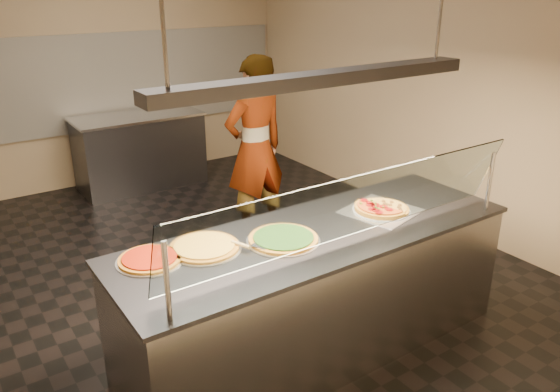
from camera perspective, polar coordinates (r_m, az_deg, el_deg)
ground at (r=5.16m, az=-6.39°, el=-7.67°), size 5.00×6.00×0.02m
wall_back at (r=7.38m, az=-18.32°, el=12.77°), size 5.00×0.02×3.00m
wall_front at (r=2.49m, az=26.97°, el=-4.66°), size 5.00×0.02×3.00m
wall_right at (r=6.15m, az=14.46°, el=11.59°), size 0.02×6.00×3.00m
tile_band at (r=7.38m, az=-18.07°, el=11.22°), size 4.90×0.02×1.20m
serving_counter at (r=3.91m, az=3.87°, el=-9.87°), size 2.83×0.94×0.93m
sneeze_guard at (r=3.33m, az=7.82°, el=-1.15°), size 2.59×0.18×0.54m
perforated_tray at (r=4.06m, az=10.48°, el=-1.46°), size 0.58×0.58×0.01m
half_pizza_pepperoni at (r=3.98m, az=9.54°, el=-1.39°), size 0.29×0.43×0.05m
half_pizza_sausage at (r=4.11m, az=11.52°, el=-0.92°), size 0.29×0.43×0.04m
pizza_spinach at (r=3.54m, az=0.30°, el=-4.43°), size 0.48×0.48×0.03m
pizza_cheese at (r=3.48m, az=-7.95°, el=-5.24°), size 0.47×0.47×0.03m
pizza_tomato at (r=3.39m, az=-13.48°, el=-6.40°), size 0.40×0.40×0.03m
pizza_spatula at (r=3.45m, az=-3.20°, el=-5.00°), size 0.24×0.21×0.02m
prep_table at (r=7.25m, az=-14.41°, el=4.62°), size 1.57×0.74×0.93m
worker at (r=5.46m, az=-2.62°, el=4.89°), size 0.70×0.48×1.86m
heat_lamp_housing at (r=3.38m, az=4.51°, el=12.14°), size 2.30×0.18×0.08m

